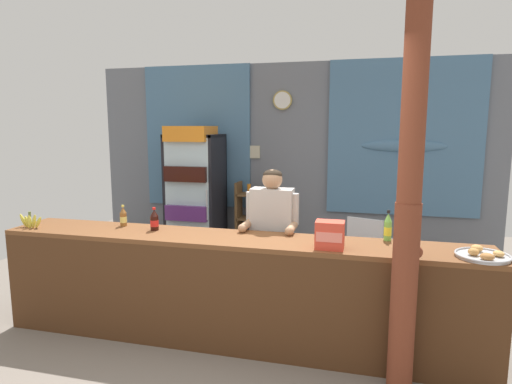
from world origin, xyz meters
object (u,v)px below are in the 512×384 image
object	(u,v)px
plastic_lawn_chair	(368,247)
banana_bunch	(30,221)
pastry_tray	(483,255)
soda_bottle_iced_tea	(123,217)
timber_post	(408,211)
bottle_shelf_rack	(254,221)
drink_fridge	(195,189)
stall_counter	(229,281)
soda_bottle_lime_soda	(388,228)
snack_box_crackers	(330,235)
soda_bottle_orange_soda	(406,238)
soda_bottle_cola	(154,221)
shopkeeper	(272,228)

from	to	relation	value
plastic_lawn_chair	banana_bunch	world-z (taller)	banana_bunch
pastry_tray	soda_bottle_iced_tea	bearing A→B (deg)	175.20
timber_post	bottle_shelf_rack	world-z (taller)	timber_post
drink_fridge	banana_bunch	distance (m)	2.26
stall_counter	soda_bottle_lime_soda	bearing A→B (deg)	15.10
plastic_lawn_chair	banana_bunch	distance (m)	3.62
bottle_shelf_rack	snack_box_crackers	distance (m)	2.76
soda_bottle_iced_tea	pastry_tray	bearing A→B (deg)	-4.80
drink_fridge	soda_bottle_lime_soda	world-z (taller)	drink_fridge
stall_counter	timber_post	distance (m)	1.59
pastry_tray	soda_bottle_orange_soda	bearing A→B (deg)	-173.34
drink_fridge	plastic_lawn_chair	size ratio (longest dim) A/B	2.22
drink_fridge	soda_bottle_cola	bearing A→B (deg)	-78.59
drink_fridge	plastic_lawn_chair	xyz separation A→B (m)	(2.32, -0.35, -0.55)
stall_counter	drink_fridge	bearing A→B (deg)	119.07
soda_bottle_cola	pastry_tray	bearing A→B (deg)	-3.75
drink_fridge	pastry_tray	world-z (taller)	drink_fridge
stall_counter	pastry_tray	size ratio (longest dim) A/B	11.08
stall_counter	pastry_tray	xyz separation A→B (m)	(1.94, 0.01, 0.38)
drink_fridge	plastic_lawn_chair	bearing A→B (deg)	-8.56
soda_bottle_cola	soda_bottle_iced_tea	size ratio (longest dim) A/B	1.04
stall_counter	snack_box_crackers	world-z (taller)	snack_box_crackers
plastic_lawn_chair	soda_bottle_iced_tea	bearing A→B (deg)	-147.25
soda_bottle_lime_soda	shopkeeper	bearing A→B (deg)	167.86
soda_bottle_orange_soda	pastry_tray	xyz separation A→B (m)	(0.54, 0.06, -0.11)
soda_bottle_iced_tea	soda_bottle_lime_soda	distance (m)	2.44
stall_counter	pastry_tray	bearing A→B (deg)	0.40
shopkeeper	snack_box_crackers	size ratio (longest dim) A/B	6.77
bottle_shelf_rack	plastic_lawn_chair	world-z (taller)	bottle_shelf_rack
drink_fridge	soda_bottle_orange_soda	size ratio (longest dim) A/B	6.39
soda_bottle_iced_tea	pastry_tray	distance (m)	3.11
soda_bottle_lime_soda	soda_bottle_orange_soda	bearing A→B (deg)	-74.21
pastry_tray	banana_bunch	world-z (taller)	banana_bunch
soda_bottle_orange_soda	soda_bottle_iced_tea	size ratio (longest dim) A/B	1.46
stall_counter	banana_bunch	world-z (taller)	banana_bunch
bottle_shelf_rack	plastic_lawn_chair	xyz separation A→B (m)	(1.56, -0.64, -0.09)
pastry_tray	soda_bottle_cola	bearing A→B (deg)	176.25
soda_bottle_iced_tea	pastry_tray	world-z (taller)	soda_bottle_iced_tea
bottle_shelf_rack	soda_bottle_lime_soda	bearing A→B (deg)	-50.26
bottle_shelf_rack	pastry_tray	distance (m)	3.37
shopkeeper	banana_bunch	distance (m)	2.29
timber_post	drink_fridge	distance (m)	3.50
stall_counter	drink_fridge	world-z (taller)	drink_fridge
soda_bottle_cola	stall_counter	bearing A→B (deg)	-13.78
shopkeeper	snack_box_crackers	world-z (taller)	shopkeeper
shopkeeper	snack_box_crackers	xyz separation A→B (m)	(0.59, -0.59, 0.12)
drink_fridge	shopkeeper	distance (m)	2.09
soda_bottle_orange_soda	soda_bottle_lime_soda	distance (m)	0.41
drink_fridge	pastry_tray	xyz separation A→B (m)	(3.11, -2.09, -0.07)
soda_bottle_iced_tea	pastry_tray	size ratio (longest dim) A/B	0.53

